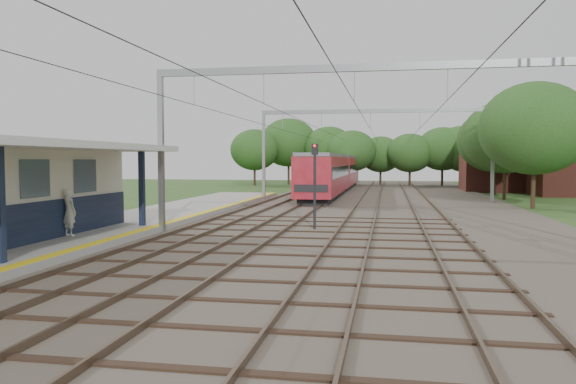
# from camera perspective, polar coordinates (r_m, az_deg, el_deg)

# --- Properties ---
(ground) EXTENTS (160.00, 160.00, 0.00)m
(ground) POSITION_cam_1_polar(r_m,az_deg,el_deg) (9.48, -20.34, -16.54)
(ground) COLOR #2D4C1E
(ground) RESTS_ON ground
(ballast_bed) EXTENTS (18.00, 90.00, 0.10)m
(ballast_bed) POSITION_cam_1_polar(r_m,az_deg,el_deg) (37.79, 9.27, -1.53)
(ballast_bed) COLOR #473D33
(ballast_bed) RESTS_ON ground
(platform) EXTENTS (5.00, 52.00, 0.35)m
(platform) POSITION_cam_1_polar(r_m,az_deg,el_deg) (24.99, -18.87, -3.82)
(platform) COLOR gray
(platform) RESTS_ON ground
(yellow_stripe) EXTENTS (0.45, 52.00, 0.01)m
(yellow_stripe) POSITION_cam_1_polar(r_m,az_deg,el_deg) (23.96, -14.16, -3.60)
(yellow_stripe) COLOR yellow
(yellow_stripe) RESTS_ON platform
(rail_tracks) EXTENTS (11.80, 88.00, 0.15)m
(rail_tracks) POSITION_cam_1_polar(r_m,az_deg,el_deg) (37.91, 5.49, -1.30)
(rail_tracks) COLOR brown
(rail_tracks) RESTS_ON ballast_bed
(catenary_system) EXTENTS (17.22, 88.00, 7.00)m
(catenary_system) POSITION_cam_1_polar(r_m,az_deg,el_deg) (33.05, 8.15, 7.28)
(catenary_system) COLOR gray
(catenary_system) RESTS_ON ground
(tree_band) EXTENTS (31.72, 30.88, 8.82)m
(tree_band) POSITION_cam_1_polar(r_m,az_deg,el_deg) (64.81, 9.56, 4.76)
(tree_band) COLOR #382619
(tree_band) RESTS_ON ground
(house_near) EXTENTS (7.00, 6.12, 7.89)m
(house_near) POSITION_cam_1_polar(r_m,az_deg,el_deg) (56.11, 27.23, 2.71)
(house_near) COLOR brown
(house_near) RESTS_ON ground
(house_far) EXTENTS (8.00, 6.12, 8.66)m
(house_far) POSITION_cam_1_polar(r_m,az_deg,el_deg) (60.74, 21.05, 3.10)
(house_far) COLOR brown
(house_far) RESTS_ON ground
(person) EXTENTS (0.76, 0.63, 1.77)m
(person) POSITION_cam_1_polar(r_m,az_deg,el_deg) (22.39, -21.35, -1.94)
(person) COLOR silver
(person) RESTS_ON platform
(train) EXTENTS (2.72, 33.85, 3.58)m
(train) POSITION_cam_1_polar(r_m,az_deg,el_deg) (54.11, 4.80, 2.01)
(train) COLOR black
(train) RESTS_ON ballast_bed
(signal_post) EXTENTS (0.29, 0.26, 3.90)m
(signal_post) POSITION_cam_1_polar(r_m,az_deg,el_deg) (24.95, 2.73, 1.38)
(signal_post) COLOR black
(signal_post) RESTS_ON ground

